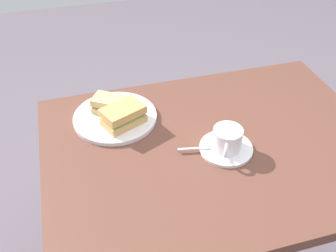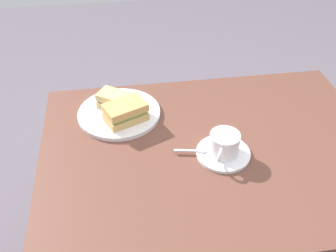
# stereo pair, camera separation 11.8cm
# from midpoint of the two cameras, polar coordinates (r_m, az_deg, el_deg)

# --- Properties ---
(dining_table) EXTENTS (1.03, 0.75, 0.71)m
(dining_table) POSITION_cam_midpoint_polar(r_m,az_deg,el_deg) (1.26, 3.84, -7.30)
(dining_table) COLOR brown
(dining_table) RESTS_ON ground_plane
(sandwich_plate) EXTENTS (0.27, 0.27, 0.01)m
(sandwich_plate) POSITION_cam_midpoint_polar(r_m,az_deg,el_deg) (1.28, -10.46, 1.19)
(sandwich_plate) COLOR white
(sandwich_plate) RESTS_ON dining_table
(sandwich_front) EXTENTS (0.13, 0.12, 0.05)m
(sandwich_front) POSITION_cam_midpoint_polar(r_m,az_deg,el_deg) (1.28, -11.16, 2.98)
(sandwich_front) COLOR tan
(sandwich_front) RESTS_ON sandwich_plate
(sandwich_back) EXTENTS (0.15, 0.13, 0.06)m
(sandwich_back) POSITION_cam_midpoint_polar(r_m,az_deg,el_deg) (1.22, -9.42, 1.41)
(sandwich_back) COLOR tan
(sandwich_back) RESTS_ON sandwich_plate
(coffee_saucer) EXTENTS (0.16, 0.16, 0.01)m
(coffee_saucer) POSITION_cam_midpoint_polar(r_m,az_deg,el_deg) (1.15, 5.67, -3.41)
(coffee_saucer) COLOR white
(coffee_saucer) RESTS_ON dining_table
(coffee_cup) EXTENTS (0.09, 0.11, 0.07)m
(coffee_cup) POSITION_cam_midpoint_polar(r_m,az_deg,el_deg) (1.12, 5.79, -1.98)
(coffee_cup) COLOR white
(coffee_cup) RESTS_ON coffee_saucer
(spoon) EXTENTS (0.10, 0.03, 0.01)m
(spoon) POSITION_cam_midpoint_polar(r_m,az_deg,el_deg) (1.13, 1.78, -3.39)
(spoon) COLOR silver
(spoon) RESTS_ON coffee_saucer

